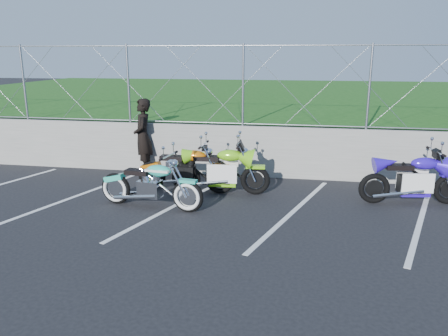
% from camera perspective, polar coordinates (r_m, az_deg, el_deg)
% --- Properties ---
extents(ground, '(90.00, 90.00, 0.00)m').
position_cam_1_polar(ground, '(8.34, -7.94, -6.94)').
color(ground, black).
rests_on(ground, ground).
extents(retaining_wall, '(30.00, 0.22, 1.30)m').
position_cam_1_polar(retaining_wall, '(11.39, -2.58, 2.48)').
color(retaining_wall, slate).
rests_on(retaining_wall, ground).
extents(grass_field, '(30.00, 20.00, 1.30)m').
position_cam_1_polar(grass_field, '(21.13, 3.54, 8.12)').
color(grass_field, '#1B4B14').
rests_on(grass_field, ground).
extents(chain_link_fence, '(28.00, 0.03, 2.00)m').
position_cam_1_polar(chain_link_fence, '(11.16, -2.68, 10.80)').
color(chain_link_fence, gray).
rests_on(chain_link_fence, retaining_wall).
extents(parking_lines, '(18.29, 4.31, 0.01)m').
position_cam_1_polar(parking_lines, '(8.98, 1.39, -5.18)').
color(parking_lines, silver).
rests_on(parking_lines, ground).
extents(cruiser_turquoise, '(2.28, 0.72, 1.14)m').
position_cam_1_polar(cruiser_turquoise, '(8.95, -9.40, -2.39)').
color(cruiser_turquoise, black).
rests_on(cruiser_turquoise, ground).
extents(naked_orange, '(2.26, 0.77, 1.13)m').
position_cam_1_polar(naked_orange, '(9.91, -4.93, -0.41)').
color(naked_orange, black).
rests_on(naked_orange, ground).
extents(sportbike_green, '(2.23, 0.79, 1.15)m').
position_cam_1_polar(sportbike_green, '(9.75, -0.30, -0.51)').
color(sportbike_green, black).
rests_on(sportbike_green, ground).
extents(sportbike_blue, '(2.19, 0.78, 1.14)m').
position_cam_1_polar(sportbike_blue, '(9.90, 23.54, -1.58)').
color(sportbike_blue, black).
rests_on(sportbike_blue, ground).
extents(person_standing, '(0.68, 0.83, 1.96)m').
position_cam_1_polar(person_standing, '(11.49, -10.54, 4.04)').
color(person_standing, black).
rests_on(person_standing, ground).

